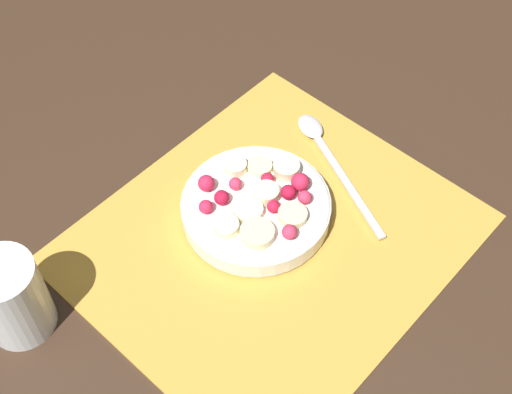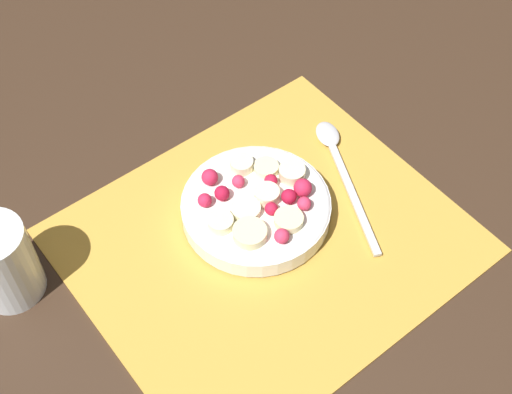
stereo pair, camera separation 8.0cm
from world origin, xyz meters
name	(u,v)px [view 2 (the right image)]	position (x,y,z in m)	size (l,w,h in m)	color
ground_plane	(267,241)	(0.00, 0.00, 0.00)	(3.00, 3.00, 0.00)	#382619
placemat	(267,240)	(0.00, 0.00, 0.00)	(0.41, 0.36, 0.01)	gold
fruit_bowl	(256,206)	(0.01, 0.03, 0.02)	(0.17, 0.17, 0.05)	white
spoon	(337,157)	(0.14, 0.04, 0.01)	(0.10, 0.20, 0.01)	silver
drinking_glass	(2,262)	(-0.25, 0.12, 0.05)	(0.07, 0.07, 0.10)	white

